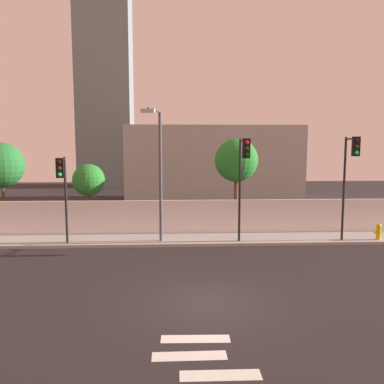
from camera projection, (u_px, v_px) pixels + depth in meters
ground_plane at (208, 303)px, 13.08m from camera, size 80.00×80.00×0.00m
sidewalk at (194, 240)px, 21.20m from camera, size 36.00×2.40×0.15m
perimeter_wall at (193, 216)px, 22.36m from camera, size 36.00×0.18×1.80m
crosswalk_marking at (207, 376)px, 9.00m from camera, size 2.64×3.88×0.01m
traffic_light_left at (243, 168)px, 19.47m from camera, size 0.35×1.68×5.10m
traffic_light_center at (350, 166)px, 19.68m from camera, size 0.38×1.72×5.18m
traffic_light_right at (63, 181)px, 19.17m from camera, size 0.36×1.54×4.22m
street_lamp_curbside at (159, 164)px, 19.86m from camera, size 0.85×2.36×6.44m
fire_hydrant at (379, 231)px, 20.84m from camera, size 0.44×0.26×0.83m
roadside_tree_leftmost at (1, 165)px, 22.92m from camera, size 2.51×2.51×5.06m
roadside_tree_midleft at (89, 180)px, 23.24m from camera, size 1.82×1.82×3.85m
roadside_tree_midright at (236, 161)px, 23.50m from camera, size 2.48×2.48×5.29m
low_building_distant at (212, 163)px, 36.09m from camera, size 14.84×6.00×6.45m
tower_on_skyline at (104, 40)px, 45.88m from camera, size 5.94×5.00×32.70m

